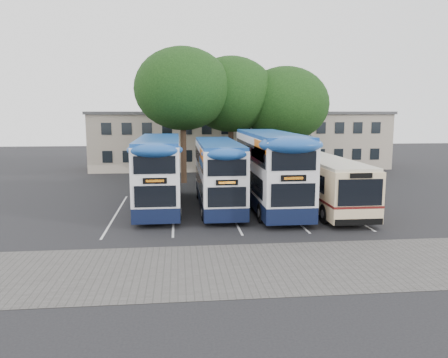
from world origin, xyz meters
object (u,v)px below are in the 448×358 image
bus_dd_mid (218,171)px  bus_single (325,180)px  tree_left (183,89)px  bus_dd_right (270,167)px  lamp_post (311,123)px  tree_right (285,104)px  bus_dd_left (159,169)px  tree_mid (231,95)px

bus_dd_mid → bus_single: size_ratio=0.95×
tree_left → bus_dd_right: 13.05m
lamp_post → bus_dd_right: size_ratio=0.78×
lamp_post → bus_dd_right: (-7.06, -14.09, -2.40)m
tree_right → bus_dd_left: size_ratio=0.94×
bus_dd_mid → bus_dd_right: size_ratio=0.88×
bus_dd_mid → bus_single: bearing=-7.8°
tree_left → bus_dd_right: bearing=-62.9°
bus_dd_right → bus_single: bearing=-10.5°
tree_mid → bus_dd_right: (1.00, -12.55, -5.04)m
bus_dd_left → bus_single: bearing=-7.0°
tree_mid → bus_dd_right: tree_mid is taller
tree_mid → tree_right: tree_mid is taller
tree_right → bus_dd_right: tree_right is taller
lamp_post → bus_single: size_ratio=0.83×
tree_mid → bus_dd_left: tree_mid is taller
tree_left → bus_single: bearing=-51.7°
bus_dd_mid → bus_dd_right: bearing=-4.9°
bus_dd_left → bus_dd_right: (7.09, -0.66, 0.18)m
tree_right → bus_dd_right: 13.90m
tree_left → tree_right: (9.44, 2.05, -1.23)m
lamp_post → tree_right: tree_right is taller
lamp_post → tree_mid: 8.62m
tree_mid → bus_dd_right: bearing=-85.4°
lamp_post → tree_right: size_ratio=0.88×
bus_dd_left → tree_mid: bearing=62.9°
tree_left → tree_mid: bearing=24.3°
tree_mid → bus_single: 15.13m
bus_dd_left → bus_dd_mid: 3.78m
bus_dd_left → bus_single: (10.56, -1.30, -0.67)m
tree_left → tree_right: size_ratio=1.13×
tree_right → bus_dd_right: bearing=-107.8°
bus_dd_right → bus_dd_left: bearing=174.7°
tree_right → bus_dd_mid: 15.06m
tree_left → tree_right: tree_left is taller
tree_left → tree_right: bearing=12.3°
bus_dd_left → bus_single: size_ratio=1.00×
bus_dd_right → bus_dd_mid: bearing=175.1°
tree_mid → bus_dd_mid: size_ratio=1.08×
tree_mid → bus_single: bearing=-71.3°
bus_dd_left → bus_single: bus_dd_left is taller
lamp_post → tree_left: size_ratio=0.78×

